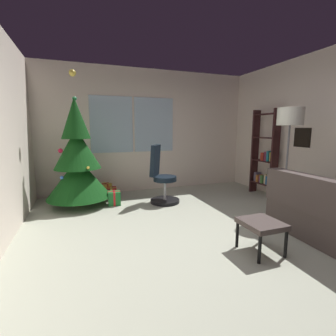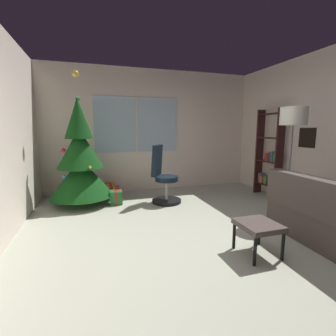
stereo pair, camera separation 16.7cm
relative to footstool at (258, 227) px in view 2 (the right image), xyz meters
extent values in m
cube|color=#B3B7A1|center=(-0.39, 0.47, -0.37)|extent=(4.76, 5.70, 0.10)
cube|color=silver|center=(-0.39, 3.36, 1.04)|extent=(4.76, 0.10, 2.73)
cube|color=silver|center=(-1.23, 3.30, 1.18)|extent=(0.90, 0.03, 1.20)
cube|color=silver|center=(-0.27, 3.30, 1.18)|extent=(0.90, 0.03, 1.20)
cube|color=black|center=(1.98, 1.29, 0.93)|extent=(0.02, 0.34, 0.35)
cube|color=#493D3A|center=(0.75, -0.26, 0.29)|extent=(0.29, 1.96, 0.45)
cube|color=#493D3A|center=(1.16, 0.63, 0.17)|extent=(0.90, 0.18, 0.20)
cube|color=#493D3A|center=(0.00, 0.00, 0.02)|extent=(0.41, 0.45, 0.06)
cylinder|color=black|center=(-0.18, -0.19, -0.16)|extent=(0.04, 0.04, 0.31)
cylinder|color=black|center=(0.18, -0.19, -0.16)|extent=(0.04, 0.04, 0.31)
cylinder|color=black|center=(-0.18, 0.19, -0.16)|extent=(0.04, 0.04, 0.31)
cylinder|color=black|center=(0.18, 0.19, -0.16)|extent=(0.04, 0.04, 0.31)
cylinder|color=#4C331E|center=(-1.95, 2.56, -0.24)|extent=(0.12, 0.12, 0.16)
cone|color=#124615|center=(-1.95, 2.56, 0.20)|extent=(1.14, 1.14, 0.73)
cone|color=#124615|center=(-1.95, 2.56, 0.74)|extent=(0.82, 0.82, 0.73)
cone|color=#124615|center=(-1.95, 2.56, 1.28)|extent=(0.50, 0.50, 0.73)
sphere|color=red|center=(-2.28, 2.76, 0.43)|extent=(0.07, 0.07, 0.07)
sphere|color=gold|center=(-1.78, 2.20, 0.43)|extent=(0.05, 0.05, 0.05)
sphere|color=silver|center=(-1.88, 2.82, 0.91)|extent=(0.07, 0.07, 0.07)
sphere|color=blue|center=(-2.21, 2.21, 0.29)|extent=(0.06, 0.06, 0.06)
sphere|color=#1E8C4C|center=(-1.94, 2.65, 1.62)|extent=(0.08, 0.08, 0.08)
sphere|color=#B21433|center=(-2.21, 2.37, 0.72)|extent=(0.08, 0.08, 0.08)
sphere|color=#F2D14C|center=(-1.95, 2.56, 2.04)|extent=(0.12, 0.12, 0.12)
cube|color=red|center=(-1.33, 2.92, -0.22)|extent=(0.24, 0.31, 0.19)
cube|color=#EAD84C|center=(-1.33, 2.92, -0.22)|extent=(0.22, 0.06, 0.20)
cube|color=#EAD84C|center=(-1.33, 2.92, -0.22)|extent=(0.07, 0.30, 0.20)
cube|color=#1E722D|center=(-1.34, 2.38, -0.19)|extent=(0.25, 0.23, 0.25)
cube|color=red|center=(-1.34, 2.38, -0.19)|extent=(0.06, 0.22, 0.26)
cube|color=red|center=(-1.34, 2.38, -0.19)|extent=(0.24, 0.06, 0.26)
cube|color=gold|center=(-1.46, 3.06, -0.19)|extent=(0.34, 0.33, 0.26)
cube|color=#B21919|center=(-1.46, 3.06, -0.19)|extent=(0.23, 0.22, 0.27)
cube|color=#B21919|center=(-1.46, 3.06, -0.19)|extent=(0.17, 0.18, 0.27)
cylinder|color=black|center=(-0.40, 2.19, -0.29)|extent=(0.56, 0.56, 0.06)
cylinder|color=#B2B2B7|center=(-0.40, 2.19, -0.05)|extent=(0.05, 0.05, 0.41)
cylinder|color=black|center=(-0.40, 2.19, 0.15)|extent=(0.44, 0.44, 0.09)
cube|color=black|center=(-0.56, 2.29, 0.50)|extent=(0.32, 0.40, 0.59)
cube|color=#321818|center=(1.77, 1.71, 0.58)|extent=(0.18, 0.04, 1.81)
cube|color=#321818|center=(1.77, 2.31, 0.58)|extent=(0.18, 0.04, 1.81)
cube|color=#321818|center=(1.77, 2.01, -0.07)|extent=(0.18, 0.56, 0.02)
cube|color=#321818|center=(1.77, 2.01, 0.42)|extent=(0.18, 0.56, 0.02)
cube|color=#321818|center=(1.77, 2.01, 0.90)|extent=(0.18, 0.56, 0.02)
cube|color=#321818|center=(1.77, 2.01, 1.39)|extent=(0.18, 0.56, 0.02)
cube|color=#A31C24|center=(1.79, 1.79, 0.03)|extent=(0.13, 0.04, 0.18)
cube|color=navy|center=(1.78, 1.84, 0.03)|extent=(0.15, 0.04, 0.17)
cube|color=beige|center=(1.79, 1.91, 0.04)|extent=(0.13, 0.06, 0.20)
cube|color=#3C6D34|center=(1.78, 1.99, 0.02)|extent=(0.16, 0.06, 0.17)
cube|color=#78366B|center=(1.79, 2.06, 0.02)|extent=(0.13, 0.05, 0.15)
cube|color=#B76728|center=(1.78, 2.13, 0.02)|extent=(0.16, 0.06, 0.15)
cube|color=#52495C|center=(1.79, 2.20, 0.04)|extent=(0.14, 0.08, 0.20)
cube|color=olive|center=(1.79, 1.80, 0.52)|extent=(0.13, 0.05, 0.19)
cube|color=#186E7B|center=(1.78, 1.86, 0.53)|extent=(0.15, 0.05, 0.21)
cube|color=maroon|center=(1.78, 1.93, 0.52)|extent=(0.15, 0.07, 0.19)
cube|color=maroon|center=(1.78, 2.01, 0.51)|extent=(0.16, 0.08, 0.17)
cylinder|color=slate|center=(1.32, 0.97, -0.31)|extent=(0.28, 0.28, 0.03)
cylinder|color=slate|center=(1.32, 0.97, 0.43)|extent=(0.03, 0.03, 1.44)
cylinder|color=silver|center=(1.32, 0.97, 1.29)|extent=(0.41, 0.41, 0.28)
camera|label=1|loc=(-1.90, -2.11, 1.09)|focal=26.01mm
camera|label=2|loc=(-1.74, -2.16, 1.09)|focal=26.01mm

